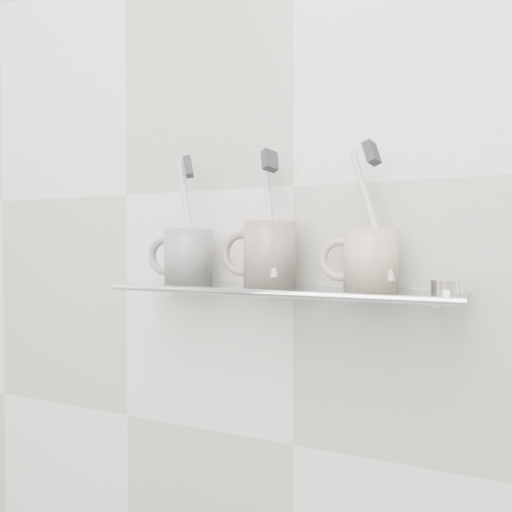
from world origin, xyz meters
The scene contains 18 objects.
wall_back centered at (0.00, 1.10, 1.25)m, with size 2.50×2.50×0.00m, color silver.
shelf_glass centered at (0.00, 1.04, 1.10)m, with size 0.50×0.12×0.01m, color silver.
shelf_rail centered at (0.00, 0.98, 1.10)m, with size 0.01×0.01×0.50m, color silver.
bracket_left centered at (-0.21, 1.09, 1.09)m, with size 0.02×0.02×0.03m, color silver.
bracket_right centered at (0.21, 1.09, 1.09)m, with size 0.02×0.02×0.03m, color silver.
mug_left centered at (-0.15, 1.04, 1.14)m, with size 0.08×0.08×0.08m, color silver.
mug_left_handle centered at (-0.20, 1.04, 1.14)m, with size 0.06×0.06×0.01m, color silver.
toothbrush_left centered at (-0.15, 1.04, 1.20)m, with size 0.01×0.01×0.19m, color silver.
bristles_left centered at (-0.15, 1.04, 1.28)m, with size 0.01×0.02×0.03m, color #2C3235.
mug_center centered at (-0.01, 1.04, 1.15)m, with size 0.08×0.08×0.09m, color beige.
mug_center_handle centered at (-0.06, 1.04, 1.15)m, with size 0.07×0.07×0.01m, color beige.
toothbrush_center centered at (-0.01, 1.04, 1.20)m, with size 0.01×0.01×0.19m, color #BCBCBC.
bristles_center centered at (-0.01, 1.04, 1.28)m, with size 0.01×0.02×0.03m, color #2C3235.
mug_right centered at (0.13, 1.04, 1.14)m, with size 0.07×0.07×0.08m, color beige.
mug_right_handle centered at (0.09, 1.04, 1.14)m, with size 0.06×0.06×0.01m, color beige.
toothbrush_right centered at (0.13, 1.04, 1.20)m, with size 0.01×0.01×0.19m, color beige.
bristles_right centered at (0.13, 1.04, 1.28)m, with size 0.01×0.02×0.03m, color #2C3235.
chrome_cap centered at (0.23, 1.04, 1.11)m, with size 0.04×0.04×0.02m, color silver.
Camera 1 is at (0.27, 0.38, 1.16)m, focal length 35.00 mm.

